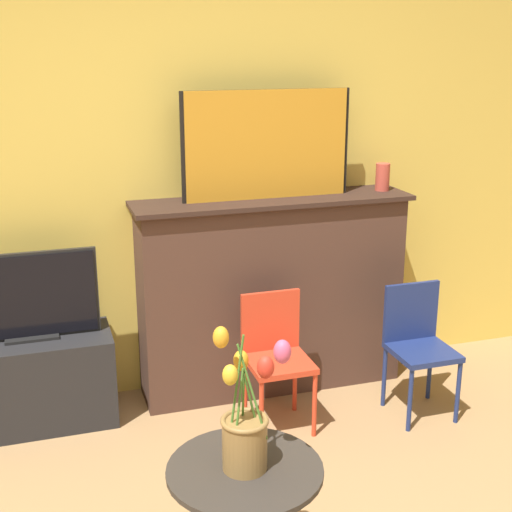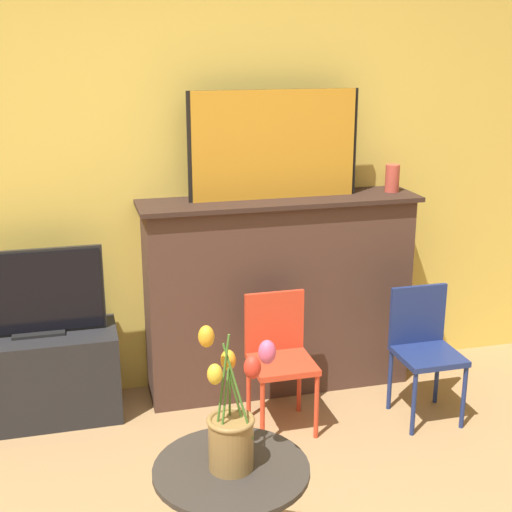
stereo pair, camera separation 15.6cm
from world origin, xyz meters
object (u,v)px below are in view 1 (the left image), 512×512
Objects in this scene: painting at (267,145)px; chair_red at (276,351)px; tv_monitor at (28,298)px; vase_tulips at (246,426)px; chair_blue at (418,340)px.

painting reaches higher than chair_red.
vase_tulips is (0.69, -1.52, -0.00)m from tv_monitor.
tv_monitor is 0.99× the size of chair_red.
vase_tulips is at bearing -110.80° from painting.
chair_red is 1.00× the size of chair_blue.
chair_red is at bearing -17.55° from tv_monitor.
vase_tulips is (-0.51, -1.14, 0.29)m from chair_red.
chair_blue is at bearing 39.30° from vase_tulips.
vase_tulips is at bearing -113.84° from chair_red.
tv_monitor is at bearing 114.29° from vase_tulips.
painting is at bearing 2.09° from tv_monitor.
painting is 1.33× the size of chair_red.
vase_tulips reaches higher than chair_red.
tv_monitor is 2.04m from chair_blue.
tv_monitor is at bearing 166.30° from chair_blue.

